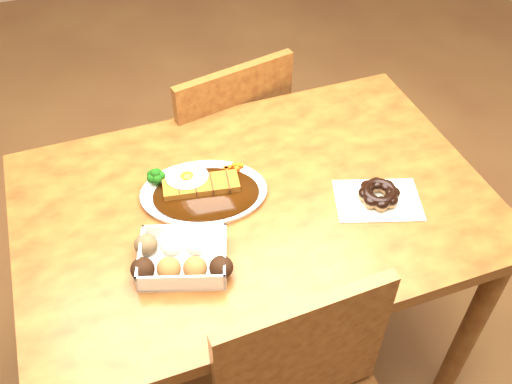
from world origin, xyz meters
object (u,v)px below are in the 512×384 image
object	(u,v)px
table	(255,225)
katsu_curry_plate	(201,189)
chair_far	(220,147)
pon_de_ring	(379,195)
donut_box	(181,257)

from	to	relation	value
table	katsu_curry_plate	distance (m)	0.18
chair_far	pon_de_ring	world-z (taller)	chair_far
chair_far	pon_de_ring	distance (m)	0.75
katsu_curry_plate	pon_de_ring	size ratio (longest dim) A/B	1.44
table	donut_box	size ratio (longest dim) A/B	5.03
katsu_curry_plate	pon_de_ring	distance (m)	0.45
chair_far	donut_box	distance (m)	0.79
katsu_curry_plate	pon_de_ring	bearing A→B (deg)	-23.00
table	donut_box	world-z (taller)	donut_box
table	pon_de_ring	size ratio (longest dim) A/B	4.77
donut_box	pon_de_ring	xyz separation A→B (m)	(0.52, 0.03, -0.01)
table	pon_de_ring	xyz separation A→B (m)	(0.30, -0.11, 0.12)
chair_far	table	bearing A→B (deg)	71.99
chair_far	donut_box	size ratio (longest dim) A/B	3.64
chair_far	donut_box	world-z (taller)	chair_far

